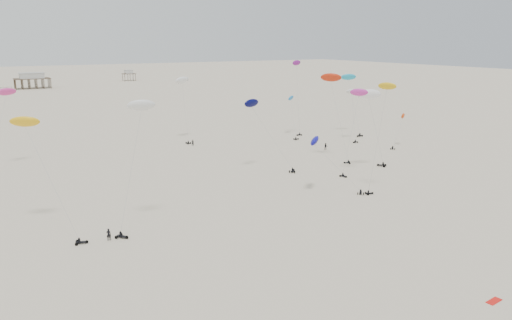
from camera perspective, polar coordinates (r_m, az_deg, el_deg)
ground_plane at (r=201.07m, az=-16.32°, el=4.53°), size 900.00×900.00×0.00m
pavilion_main at (r=346.13m, az=-24.20°, el=8.17°), size 21.00×13.00×9.80m
pavilion_small at (r=389.16m, az=-14.32°, el=9.29°), size 9.00×7.00×8.00m
rig_0 at (r=131.50m, az=-26.96°, el=5.40°), size 9.88×17.18×22.56m
rig_1 at (r=147.06m, az=16.05°, el=3.64°), size 8.95×5.55×10.06m
rig_2 at (r=160.07m, az=4.73°, el=8.81°), size 4.00×5.54×23.57m
rig_4 at (r=114.02m, az=11.31°, el=5.53°), size 8.39×5.44×19.26m
rig_5 at (r=116.00m, az=0.72°, el=4.54°), size 9.44×11.79×17.55m
rig_6 at (r=81.79m, az=-13.50°, el=2.65°), size 9.70×8.95×20.80m
rig_7 at (r=158.84m, az=4.14°, el=6.12°), size 7.07×11.85×14.42m
rig_8 at (r=120.14m, az=13.02°, el=6.09°), size 7.91×5.21×18.76m
rig_10 at (r=100.60m, az=14.26°, el=5.14°), size 7.05×4.07×21.84m
rig_11 at (r=153.72m, az=10.97°, el=6.50°), size 6.14×7.98×15.73m
rig_12 at (r=165.53m, az=10.77°, el=7.99°), size 6.65×12.44×19.81m
rig_13 at (r=86.60m, az=-24.01°, el=1.90°), size 8.28×17.03×21.34m
rig_14 at (r=154.31m, az=-8.39°, el=8.38°), size 6.81×13.32×19.97m
rig_15 at (r=99.50m, az=7.71°, el=1.10°), size 10.12×10.36×12.82m
rig_16 at (r=127.97m, az=8.76°, el=8.33°), size 5.25×12.06×22.07m
spectator_0 at (r=79.95m, az=-16.44°, el=-8.80°), size 0.96×0.83×2.22m
spectator_1 at (r=139.51m, az=7.97°, el=1.15°), size 1.26×1.13×2.23m
spectator_3 at (r=144.75m, az=-7.23°, el=1.63°), size 0.89×0.75×2.10m
grounded_kite_a at (r=66.45m, az=25.55°, el=-14.37°), size 2.29×1.15×0.08m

